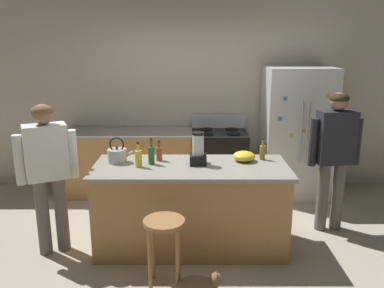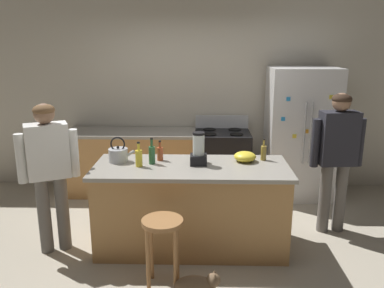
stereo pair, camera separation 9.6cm
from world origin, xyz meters
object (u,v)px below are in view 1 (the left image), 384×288
at_px(tea_kettle, 118,155).
at_px(bar_stool, 165,235).
at_px(kitchen_island, 192,207).
at_px(mixing_bowl, 245,156).
at_px(stove_range, 220,162).
at_px(bottle_soda, 139,158).
at_px(refrigerator, 297,133).
at_px(cat, 200,286).
at_px(bottle_olive_oil, 152,155).
at_px(blender_appliance, 199,151).
at_px(person_by_island_left, 49,166).
at_px(bottle_vinegar, 263,152).
at_px(bottle_cooking_sauce, 160,153).
at_px(person_by_sink_right, 336,149).

bearing_deg(tea_kettle, bar_stool, -57.55).
height_order(kitchen_island, mixing_bowl, mixing_bowl).
xyz_separation_m(stove_range, bottle_soda, (-0.92, -1.56, 0.53)).
bearing_deg(refrigerator, cat, -120.21).
xyz_separation_m(bottle_olive_oil, mixing_bowl, (0.97, 0.11, -0.05)).
height_order(stove_range, bottle_olive_oil, bottle_olive_oil).
xyz_separation_m(refrigerator, bar_stool, (-1.68, -2.22, -0.39)).
bearing_deg(bottle_olive_oil, blender_appliance, -0.48).
bearing_deg(mixing_bowl, stove_range, 97.04).
bearing_deg(kitchen_island, bottle_soda, -176.37).
distance_m(stove_range, bar_stool, 2.33).
height_order(kitchen_island, person_by_island_left, person_by_island_left).
height_order(kitchen_island, bottle_vinegar, bottle_vinegar).
xyz_separation_m(cat, blender_appliance, (0.00, 0.94, 0.93)).
relative_size(bar_stool, mixing_bowl, 2.78).
distance_m(bar_stool, bottle_vinegar, 1.45).
height_order(person_by_island_left, tea_kettle, person_by_island_left).
height_order(bar_stool, bottle_cooking_sauce, bottle_cooking_sauce).
xyz_separation_m(person_by_sink_right, bottle_vinegar, (-0.83, -0.18, 0.02)).
distance_m(kitchen_island, bottle_soda, 0.76).
bearing_deg(blender_appliance, bottle_cooking_sauce, 162.54).
relative_size(kitchen_island, cat, 3.83).
bearing_deg(bottle_olive_oil, refrigerator, 37.74).
bearing_deg(bottle_vinegar, cat, -122.16).
distance_m(stove_range, mixing_bowl, 1.45).
xyz_separation_m(person_by_island_left, bottle_soda, (0.89, 0.08, 0.06)).
distance_m(person_by_island_left, bottle_soda, 0.90).
bearing_deg(bar_stool, kitchen_island, 72.42).
distance_m(bar_stool, bottle_soda, 0.90).
relative_size(person_by_sink_right, cat, 3.07).
distance_m(person_by_island_left, mixing_bowl, 2.00).
distance_m(refrigerator, person_by_island_left, 3.29).
xyz_separation_m(person_by_island_left, mixing_bowl, (1.98, 0.28, 0.02)).
bearing_deg(bar_stool, bottle_olive_oil, 102.80).
relative_size(kitchen_island, person_by_sink_right, 1.25).
bearing_deg(bar_stool, mixing_bowl, 48.39).
height_order(stove_range, person_by_island_left, person_by_island_left).
relative_size(person_by_sink_right, mixing_bowl, 6.86).
distance_m(kitchen_island, cat, 0.95).
xyz_separation_m(blender_appliance, bottle_cooking_sauce, (-0.41, 0.13, -0.06)).
distance_m(blender_appliance, bottle_vinegar, 0.71).
height_order(blender_appliance, bottle_vinegar, blender_appliance).
bearing_deg(tea_kettle, person_by_sink_right, 6.72).
distance_m(refrigerator, bar_stool, 2.81).
relative_size(cat, tea_kettle, 1.88).
distance_m(refrigerator, bottle_vinegar, 1.46).
bearing_deg(person_by_island_left, bar_stool, -27.24).
xyz_separation_m(person_by_sink_right, blender_appliance, (-1.52, -0.35, 0.08)).
relative_size(person_by_sink_right, bottle_olive_oil, 5.78).
height_order(stove_range, blender_appliance, blender_appliance).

